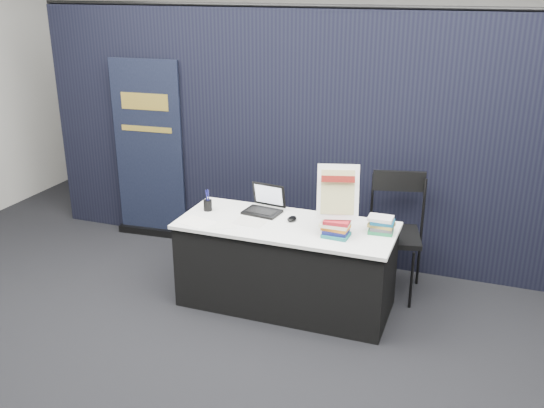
{
  "coord_description": "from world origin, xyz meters",
  "views": [
    {
      "loc": [
        1.49,
        -3.83,
        2.65
      ],
      "look_at": [
        -0.13,
        0.55,
        0.91
      ],
      "focal_mm": 40.0,
      "sensor_mm": 36.0,
      "label": 1
    }
  ],
  "objects_px": {
    "book_stack_tall": "(336,228)",
    "book_stack_short": "(381,225)",
    "pullup_banner": "(150,161)",
    "stacking_chair": "(393,229)",
    "info_sign": "(338,193)",
    "display_table": "(286,265)",
    "laptop": "(264,206)"
  },
  "relations": [
    {
      "from": "laptop",
      "to": "book_stack_tall",
      "type": "distance_m",
      "value": 0.78
    },
    {
      "from": "display_table",
      "to": "book_stack_short",
      "type": "height_order",
      "value": "book_stack_short"
    },
    {
      "from": "book_stack_tall",
      "to": "info_sign",
      "type": "bearing_deg",
      "value": 90.0
    },
    {
      "from": "laptop",
      "to": "book_stack_tall",
      "type": "xyz_separation_m",
      "value": [
        0.72,
        -0.3,
        0.01
      ]
    },
    {
      "from": "pullup_banner",
      "to": "stacking_chair",
      "type": "xyz_separation_m",
      "value": [
        2.64,
        -0.37,
        -0.25
      ]
    },
    {
      "from": "display_table",
      "to": "info_sign",
      "type": "distance_m",
      "value": 0.85
    },
    {
      "from": "book_stack_short",
      "to": "pullup_banner",
      "type": "height_order",
      "value": "pullup_banner"
    },
    {
      "from": "display_table",
      "to": "info_sign",
      "type": "xyz_separation_m",
      "value": [
        0.44,
        -0.07,
        0.73
      ]
    },
    {
      "from": "stacking_chair",
      "to": "book_stack_short",
      "type": "bearing_deg",
      "value": -105.63
    },
    {
      "from": "book_stack_short",
      "to": "laptop",
      "type": "bearing_deg",
      "value": 174.09
    },
    {
      "from": "display_table",
      "to": "book_stack_short",
      "type": "distance_m",
      "value": 0.89
    },
    {
      "from": "laptop",
      "to": "info_sign",
      "type": "height_order",
      "value": "info_sign"
    },
    {
      "from": "display_table",
      "to": "stacking_chair",
      "type": "relative_size",
      "value": 1.69
    },
    {
      "from": "laptop",
      "to": "pullup_banner",
      "type": "relative_size",
      "value": 0.17
    },
    {
      "from": "display_table",
      "to": "laptop",
      "type": "height_order",
      "value": "laptop"
    },
    {
      "from": "book_stack_tall",
      "to": "stacking_chair",
      "type": "relative_size",
      "value": 0.2
    },
    {
      "from": "laptop",
      "to": "stacking_chair",
      "type": "relative_size",
      "value": 0.31
    },
    {
      "from": "laptop",
      "to": "stacking_chair",
      "type": "bearing_deg",
      "value": 26.74
    },
    {
      "from": "stacking_chair",
      "to": "info_sign",
      "type": "bearing_deg",
      "value": -131.25
    },
    {
      "from": "stacking_chair",
      "to": "book_stack_tall",
      "type": "bearing_deg",
      "value": -130.17
    },
    {
      "from": "info_sign",
      "to": "pullup_banner",
      "type": "relative_size",
      "value": 0.23
    },
    {
      "from": "display_table",
      "to": "laptop",
      "type": "distance_m",
      "value": 0.55
    },
    {
      "from": "info_sign",
      "to": "pullup_banner",
      "type": "bearing_deg",
      "value": 140.15
    },
    {
      "from": "book_stack_tall",
      "to": "book_stack_short",
      "type": "height_order",
      "value": "book_stack_tall"
    },
    {
      "from": "book_stack_tall",
      "to": "stacking_chair",
      "type": "bearing_deg",
      "value": 63.13
    },
    {
      "from": "stacking_chair",
      "to": "laptop",
      "type": "bearing_deg",
      "value": -173.47
    },
    {
      "from": "display_table",
      "to": "pullup_banner",
      "type": "relative_size",
      "value": 0.95
    },
    {
      "from": "laptop",
      "to": "book_stack_short",
      "type": "distance_m",
      "value": 1.05
    },
    {
      "from": "book_stack_tall",
      "to": "pullup_banner",
      "type": "xyz_separation_m",
      "value": [
        -2.3,
        1.05,
        0.02
      ]
    },
    {
      "from": "book_stack_tall",
      "to": "laptop",
      "type": "bearing_deg",
      "value": 157.42
    },
    {
      "from": "laptop",
      "to": "pullup_banner",
      "type": "xyz_separation_m",
      "value": [
        -1.58,
        0.75,
        0.04
      ]
    },
    {
      "from": "book_stack_short",
      "to": "book_stack_tall",
      "type": "bearing_deg",
      "value": -149.67
    }
  ]
}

